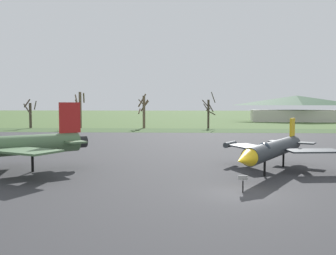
% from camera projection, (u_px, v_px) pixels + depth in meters
% --- Properties ---
extents(ground_plane, '(600.00, 600.00, 0.00)m').
position_uv_depth(ground_plane, '(241.00, 194.00, 21.58)').
color(ground_plane, '#425B2D').
extents(asphalt_apron, '(99.35, 58.08, 0.05)m').
position_uv_depth(asphalt_apron, '(216.00, 154.00, 38.94)').
color(asphalt_apron, '#333335').
rests_on(asphalt_apron, ground).
extents(grass_verge_strip, '(159.35, 12.00, 0.06)m').
position_uv_depth(grass_verge_strip, '(202.00, 131.00, 73.87)').
color(grass_verge_strip, '#354D28').
rests_on(grass_verge_strip, ground).
extents(jet_fighter_front_right, '(10.01, 12.55, 4.09)m').
position_uv_depth(jet_fighter_front_right, '(274.00, 149.00, 28.33)').
color(jet_fighter_front_right, '#33383D').
rests_on(jet_fighter_front_right, ground).
extents(info_placard_front_right, '(0.60, 0.42, 1.12)m').
position_uv_depth(info_placard_front_right, '(243.00, 181.00, 21.74)').
color(info_placard_front_right, black).
rests_on(info_placard_front_right, ground).
extents(bare_tree_far_left, '(2.90, 2.90, 6.54)m').
position_uv_depth(bare_tree_far_left, '(30.00, 113.00, 81.14)').
color(bare_tree_far_left, '#42382D').
rests_on(bare_tree_far_left, ground).
extents(bare_tree_left_of_center, '(2.49, 2.46, 8.13)m').
position_uv_depth(bare_tree_left_of_center, '(80.00, 108.00, 81.91)').
color(bare_tree_left_of_center, brown).
rests_on(bare_tree_left_of_center, ground).
extents(bare_tree_center, '(2.56, 2.72, 7.75)m').
position_uv_depth(bare_tree_center, '(144.00, 110.00, 81.64)').
color(bare_tree_center, brown).
rests_on(bare_tree_center, ground).
extents(bare_tree_right_of_center, '(3.11, 2.26, 8.09)m').
position_uv_depth(bare_tree_right_of_center, '(209.00, 112.00, 82.25)').
color(bare_tree_right_of_center, '#42382D').
rests_on(bare_tree_right_of_center, ground).
extents(visitor_building, '(30.22, 17.59, 8.14)m').
position_uv_depth(visitor_building, '(296.00, 108.00, 114.92)').
color(visitor_building, beige).
rests_on(visitor_building, ground).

